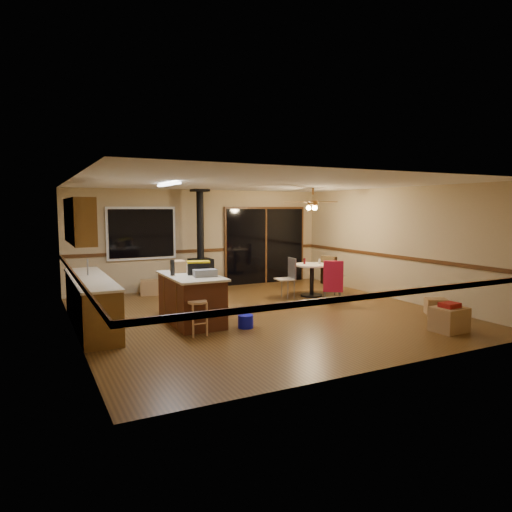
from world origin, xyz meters
TOP-DOWN VIEW (x-y plane):
  - floor at (0.00, 0.00)m, footprint 7.00×7.00m
  - ceiling at (0.00, 0.00)m, footprint 7.00×7.00m
  - wall_back at (0.00, 3.50)m, footprint 7.00×0.00m
  - wall_front at (0.00, -3.50)m, footprint 7.00×0.00m
  - wall_left at (-3.50, 0.00)m, footprint 0.00×7.00m
  - wall_right at (3.50, 0.00)m, footprint 0.00×7.00m
  - chair_rail at (0.00, 0.00)m, footprint 7.00×7.00m
  - window at (-1.60, 3.45)m, footprint 1.72×0.10m
  - sliding_door at (1.90, 3.45)m, footprint 2.52×0.10m
  - lower_cabinets at (-3.20, 0.50)m, footprint 0.60×3.00m
  - countertop at (-3.20, 0.50)m, footprint 0.64×3.04m
  - upper_cabinets at (-3.33, 0.70)m, footprint 0.35×2.00m
  - kitchen_island at (-1.50, 0.00)m, footprint 0.88×1.68m
  - wood_stove at (-0.20, 3.05)m, footprint 0.55×0.50m
  - ceiling_fan at (1.95, 1.15)m, footprint 0.24×0.24m
  - fluorescent_strip at (-1.80, 0.30)m, footprint 0.10×1.20m
  - toolbox_grey at (-1.34, -0.32)m, footprint 0.44×0.28m
  - toolbox_black at (-1.36, -0.02)m, footprint 0.44×0.30m
  - toolbox_yellow_lid at (-1.36, -0.02)m, footprint 0.46×0.31m
  - box_on_island at (-1.60, 0.47)m, footprint 0.25×0.34m
  - bottle_dark at (-1.82, 0.08)m, footprint 0.09×0.09m
  - bottle_pink at (-1.18, 0.04)m, footprint 0.08×0.08m
  - bottle_white at (-1.31, 0.72)m, footprint 0.06×0.06m
  - bar_stool at (-1.68, -0.84)m, footprint 0.40×0.40m
  - blue_bucket at (-0.76, -0.78)m, footprint 0.34×0.34m
  - dining_table at (1.95, 1.15)m, footprint 0.86×0.86m
  - glass_red at (1.80, 1.25)m, footprint 0.06×0.06m
  - glass_cream at (2.13, 1.10)m, footprint 0.06×0.06m
  - chair_left at (1.35, 1.24)m, footprint 0.44×0.44m
  - chair_near at (1.95, 0.30)m, footprint 0.60×0.61m
  - chair_right at (2.47, 1.16)m, footprint 0.55×0.52m
  - box_under_window at (-1.51, 3.10)m, footprint 0.53×0.46m
  - box_corner_a at (2.28, -2.58)m, footprint 0.58×0.49m
  - box_corner_b at (3.10, -1.58)m, footprint 0.52×0.50m
  - box_small_red at (2.28, -2.58)m, footprint 0.32×0.27m

SIDE VIEW (x-z plane):
  - floor at x=0.00m, z-range 0.00..0.00m
  - blue_bucket at x=-0.76m, z-range 0.00..0.23m
  - box_corner_b at x=3.10m, z-range 0.00..0.32m
  - box_under_window at x=-1.51m, z-range 0.00..0.36m
  - box_corner_a at x=2.28m, z-range 0.00..0.42m
  - bar_stool at x=-1.68m, z-range 0.00..0.59m
  - lower_cabinets at x=-3.20m, z-range 0.00..0.86m
  - kitchen_island at x=-1.50m, z-range 0.00..0.90m
  - box_small_red at x=2.28m, z-range 0.42..0.50m
  - dining_table at x=1.95m, z-range 0.14..0.92m
  - chair_left at x=1.35m, z-range 0.33..0.85m
  - chair_near at x=1.95m, z-range 0.25..0.95m
  - chair_right at x=2.47m, z-range 0.25..0.95m
  - wood_stove at x=-0.20m, z-range -0.53..1.99m
  - glass_cream at x=2.13m, z-range 0.78..0.90m
  - glass_red at x=1.80m, z-range 0.78..0.92m
  - countertop at x=-3.20m, z-range 0.86..0.90m
  - toolbox_grey at x=-1.34m, z-range 0.90..1.03m
  - bottle_white at x=-1.31m, z-range 0.90..1.07m
  - bottle_pink at x=-1.18m, z-range 0.90..1.10m
  - chair_rail at x=0.00m, z-range 0.96..1.04m
  - toolbox_black at x=-1.36m, z-range 0.90..1.12m
  - box_on_island at x=-1.60m, z-range 0.90..1.12m
  - bottle_dark at x=-1.82m, z-range 0.90..1.18m
  - sliding_door at x=1.90m, z-range 0.00..2.10m
  - toolbox_yellow_lid at x=-1.36m, z-range 1.12..1.15m
  - wall_back at x=0.00m, z-range -2.20..4.80m
  - wall_front at x=0.00m, z-range -2.20..4.80m
  - wall_left at x=-3.50m, z-range -2.20..4.80m
  - wall_right at x=3.50m, z-range -2.20..4.80m
  - window at x=-1.60m, z-range 0.84..2.16m
  - upper_cabinets at x=-3.33m, z-range 1.50..2.30m
  - ceiling_fan at x=1.95m, z-range 1.94..2.49m
  - fluorescent_strip at x=-1.80m, z-range 2.54..2.58m
  - ceiling at x=0.00m, z-range 2.60..2.60m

